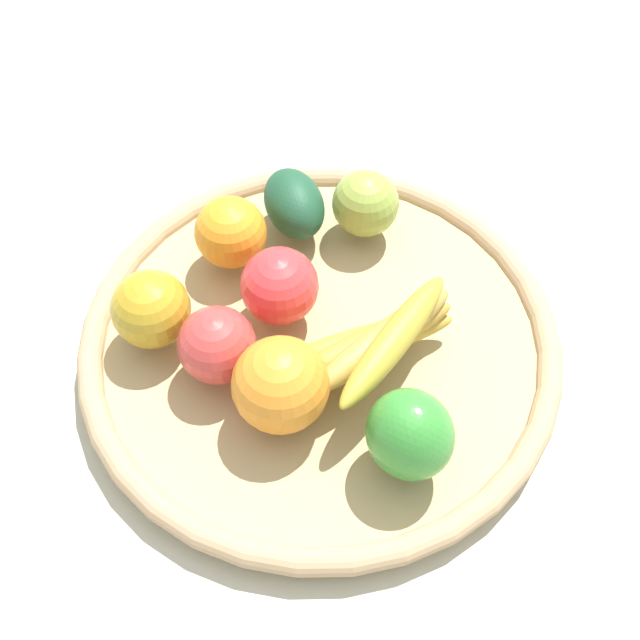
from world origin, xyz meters
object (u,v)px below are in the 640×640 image
banana_bunch (379,340)px  bell_pepper (410,435)px  apple_3 (217,345)px  apple_1 (151,309)px  orange_0 (281,385)px  apple_0 (365,203)px  apple_2 (279,286)px  avocado (294,203)px  orange_1 (231,232)px

banana_bunch → bell_pepper: bell_pepper is taller
banana_bunch → apple_3: 0.14m
banana_bunch → apple_1: 0.21m
banana_bunch → apple_1: apple_1 is taller
orange_0 → apple_0: 0.23m
apple_2 → apple_0: apple_2 is taller
apple_2 → avocado: (0.06, 0.09, -0.01)m
banana_bunch → avocado: bearing=85.7°
orange_0 → avocado: 0.22m
apple_2 → apple_3: 0.08m
apple_3 → avocado: 0.19m
apple_3 → orange_1: bearing=59.3°
apple_2 → apple_0: (0.12, 0.05, -0.00)m
apple_0 → orange_1: size_ratio=0.95×
apple_1 → bell_pepper: size_ratio=0.85×
avocado → apple_0: size_ratio=1.26×
apple_3 → orange_0: orange_0 is taller
banana_bunch → apple_1: size_ratio=2.31×
orange_0 → bell_pepper: bell_pepper is taller
apple_2 → apple_3: apple_2 is taller
apple_3 → orange_1: (0.07, 0.11, 0.00)m
apple_2 → apple_0: 0.13m
apple_2 → orange_0: orange_0 is taller
apple_3 → avocado: apple_3 is taller
apple_3 → apple_1: (-0.04, 0.06, 0.00)m
banana_bunch → apple_3: apple_3 is taller
orange_0 → orange_1: bearing=77.8°
bell_pepper → orange_1: 0.27m
banana_bunch → apple_0: (0.07, 0.15, 0.00)m
apple_0 → orange_1: orange_1 is taller
apple_3 → orange_1: 0.13m
apple_2 → apple_3: (-0.08, -0.03, -0.00)m
orange_0 → apple_0: orange_0 is taller
banana_bunch → orange_0: bearing=-178.2°
avocado → apple_1: 0.19m
apple_0 → orange_1: (-0.13, 0.03, 0.00)m
apple_2 → orange_1: bearing=97.2°
bell_pepper → orange_1: (-0.03, 0.27, -0.01)m
apple_2 → orange_0: size_ratio=0.87×
banana_bunch → apple_2: 0.11m
banana_bunch → apple_3: bearing=153.3°
apple_1 → orange_1: apple_1 is taller
apple_2 → avocado: size_ratio=0.86×
banana_bunch → orange_0: (-0.10, -0.00, 0.01)m
apple_2 → avocado: apple_2 is taller
banana_bunch → apple_1: (-0.16, 0.13, 0.00)m
orange_0 → apple_1: size_ratio=1.15×
orange_0 → avocado: bearing=59.2°
avocado → bell_pepper: bearing=-98.9°
apple_3 → bell_pepper: bell_pepper is taller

